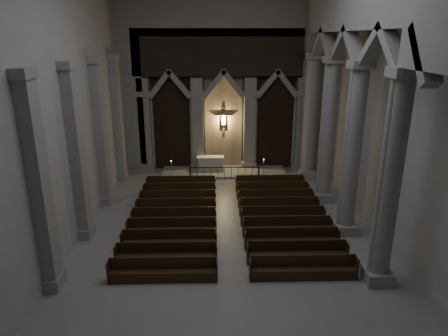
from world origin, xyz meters
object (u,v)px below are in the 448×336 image
(altar_rail, at_px, (225,171))
(candle_stand_left, at_px, (172,176))
(altar, at_px, (210,163))
(worshipper, at_px, (260,187))
(candle_stand_right, at_px, (263,174))
(pews, at_px, (229,219))

(altar_rail, xyz_separation_m, candle_stand_left, (-3.44, -0.17, -0.22))
(altar, relative_size, worshipper, 1.54)
(worshipper, bearing_deg, candle_stand_right, 94.15)
(candle_stand_left, distance_m, worshipper, 6.11)
(altar, xyz_separation_m, altar_rail, (0.93, -1.71, -0.03))
(candle_stand_left, bearing_deg, pews, -62.27)
(candle_stand_left, height_order, worshipper, candle_stand_left)
(candle_stand_right, bearing_deg, worshipper, -100.45)
(candle_stand_left, xyz_separation_m, pews, (3.44, -6.54, -0.07))
(altar, distance_m, altar_rail, 1.95)
(altar, bearing_deg, candle_stand_right, -25.94)
(worshipper, bearing_deg, altar_rail, 138.87)
(candle_stand_right, xyz_separation_m, pews, (-2.55, -6.71, -0.07))
(altar, distance_m, candle_stand_left, 3.13)
(pews, distance_m, worshipper, 4.27)
(altar, relative_size, pews, 0.19)
(candle_stand_left, distance_m, candle_stand_right, 5.99)
(candle_stand_right, distance_m, pews, 7.18)
(candle_stand_left, relative_size, worshipper, 1.15)
(candle_stand_right, bearing_deg, pews, -110.80)
(altar_rail, bearing_deg, pews, -90.00)
(altar, height_order, pews, altar)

